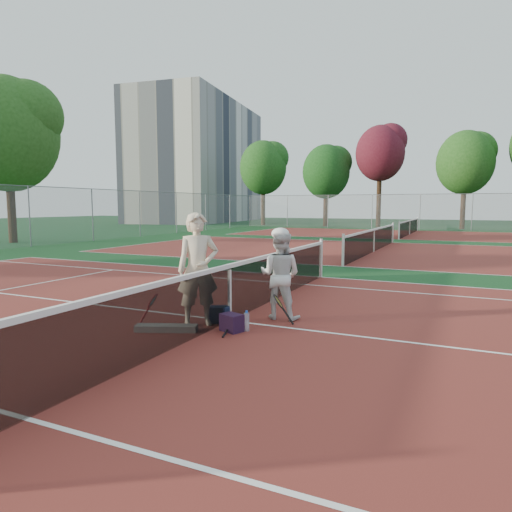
% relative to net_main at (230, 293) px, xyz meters
% --- Properties ---
extents(ground, '(130.00, 130.00, 0.00)m').
position_rel_net_main_xyz_m(ground, '(0.00, 0.00, -0.51)').
color(ground, '#0F3717').
rests_on(ground, ground).
extents(court_main, '(23.77, 10.97, 0.01)m').
position_rel_net_main_xyz_m(court_main, '(0.00, 0.00, -0.51)').
color(court_main, maroon).
rests_on(court_main, ground).
extents(court_far_a, '(23.77, 10.97, 0.01)m').
position_rel_net_main_xyz_m(court_far_a, '(0.00, 13.50, -0.51)').
color(court_far_a, maroon).
rests_on(court_far_a, ground).
extents(court_far_b, '(23.77, 10.97, 0.01)m').
position_rel_net_main_xyz_m(court_far_b, '(0.00, 27.00, -0.51)').
color(court_far_b, maroon).
rests_on(court_far_b, ground).
extents(net_main, '(0.10, 10.98, 1.02)m').
position_rel_net_main_xyz_m(net_main, '(0.00, 0.00, 0.00)').
color(net_main, black).
rests_on(net_main, ground).
extents(net_far_a, '(0.10, 10.98, 1.02)m').
position_rel_net_main_xyz_m(net_far_a, '(0.00, 13.50, 0.00)').
color(net_far_a, black).
rests_on(net_far_a, ground).
extents(net_far_b, '(0.10, 10.98, 1.02)m').
position_rel_net_main_xyz_m(net_far_b, '(0.00, 27.00, 0.00)').
color(net_far_b, black).
rests_on(net_far_b, ground).
extents(fence_back, '(32.00, 0.06, 3.00)m').
position_rel_net_main_xyz_m(fence_back, '(0.00, 34.00, 0.99)').
color(fence_back, slate).
rests_on(fence_back, ground).
extents(apartment_block, '(12.96, 23.18, 15.00)m').
position_rel_net_main_xyz_m(apartment_block, '(-28.00, 44.00, 6.99)').
color(apartment_block, beige).
rests_on(apartment_block, ground).
extents(player_a, '(0.83, 0.80, 1.92)m').
position_rel_net_main_xyz_m(player_a, '(-0.35, -0.47, 0.45)').
color(player_a, beige).
rests_on(player_a, ground).
extents(player_b, '(0.79, 0.63, 1.58)m').
position_rel_net_main_xyz_m(player_b, '(0.73, 0.57, 0.28)').
color(player_b, silver).
rests_on(player_b, ground).
extents(racket_red, '(0.39, 0.35, 0.53)m').
position_rel_net_main_xyz_m(racket_red, '(-1.10, -0.75, -0.24)').
color(racket_red, maroon).
rests_on(racket_red, ground).
extents(racket_black_held, '(0.42, 0.37, 0.52)m').
position_rel_net_main_xyz_m(racket_black_held, '(0.86, 0.16, -0.25)').
color(racket_black_held, black).
rests_on(racket_black_held, ground).
extents(racket_spare, '(0.42, 0.65, 0.10)m').
position_rel_net_main_xyz_m(racket_spare, '(0.28, -0.52, -0.46)').
color(racket_spare, black).
rests_on(racket_spare, ground).
extents(sports_bag_navy, '(0.43, 0.40, 0.28)m').
position_rel_net_main_xyz_m(sports_bag_navy, '(-0.12, -0.15, -0.37)').
color(sports_bag_navy, black).
rests_on(sports_bag_navy, ground).
extents(sports_bag_purple, '(0.42, 0.35, 0.29)m').
position_rel_net_main_xyz_m(sports_bag_purple, '(0.35, -0.58, -0.37)').
color(sports_bag_purple, black).
rests_on(sports_bag_purple, ground).
extents(net_cover_canvas, '(1.01, 0.60, 0.11)m').
position_rel_net_main_xyz_m(net_cover_canvas, '(-0.62, -1.02, -0.46)').
color(net_cover_canvas, slate).
rests_on(net_cover_canvas, ground).
extents(water_bottle, '(0.09, 0.09, 0.30)m').
position_rel_net_main_xyz_m(water_bottle, '(0.56, -0.46, -0.36)').
color(water_bottle, silver).
rests_on(water_bottle, ground).
extents(tree_back_0, '(4.83, 4.83, 8.72)m').
position_rel_net_main_xyz_m(tree_back_0, '(-15.77, 36.74, 5.41)').
color(tree_back_0, '#382314').
rests_on(tree_back_0, ground).
extents(tree_back_1, '(4.60, 4.60, 7.99)m').
position_rel_net_main_xyz_m(tree_back_1, '(-9.13, 37.02, 4.81)').
color(tree_back_1, '#382314').
rests_on(tree_back_1, ground).
extents(tree_back_maroon, '(4.52, 4.52, 9.50)m').
position_rel_net_main_xyz_m(tree_back_maroon, '(-4.02, 37.26, 6.35)').
color(tree_back_maroon, '#382314').
rests_on(tree_back_maroon, ground).
extents(tree_back_3, '(4.78, 4.78, 8.48)m').
position_rel_net_main_xyz_m(tree_back_3, '(3.27, 36.90, 5.20)').
color(tree_back_3, '#382314').
rests_on(tree_back_3, ground).
extents(tree_left_1, '(5.36, 5.36, 8.95)m').
position_rel_net_main_xyz_m(tree_left_1, '(-19.05, 10.17, 5.34)').
color(tree_left_1, '#382314').
rests_on(tree_left_1, ground).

